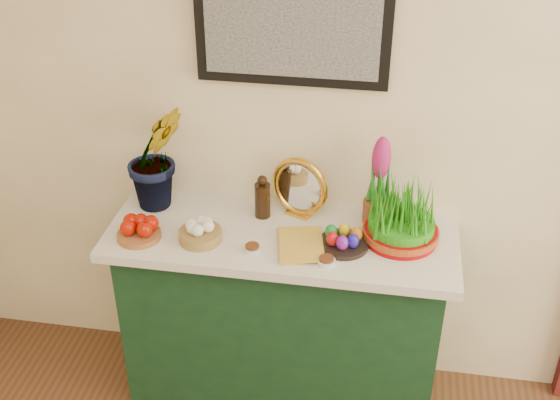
% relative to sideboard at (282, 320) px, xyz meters
% --- Properties ---
extents(sideboard, '(1.30, 0.45, 0.85)m').
position_rel_sideboard_xyz_m(sideboard, '(0.00, 0.00, 0.00)').
color(sideboard, '#153B1D').
rests_on(sideboard, ground).
extents(tablecloth, '(1.40, 0.55, 0.04)m').
position_rel_sideboard_xyz_m(tablecloth, '(0.00, 0.00, 0.45)').
color(tablecloth, silver).
rests_on(tablecloth, sideboard).
extents(hyacinth_green, '(0.39, 0.38, 0.60)m').
position_rel_sideboard_xyz_m(hyacinth_green, '(-0.54, 0.12, 0.76)').
color(hyacinth_green, '#21751E').
rests_on(hyacinth_green, tablecloth).
extents(apple_bowl, '(0.20, 0.20, 0.09)m').
position_rel_sideboard_xyz_m(apple_bowl, '(-0.55, -0.14, 0.50)').
color(apple_bowl, '#95552C').
rests_on(apple_bowl, tablecloth).
extents(garlic_basket, '(0.18, 0.18, 0.09)m').
position_rel_sideboard_xyz_m(garlic_basket, '(-0.31, -0.11, 0.50)').
color(garlic_basket, '#A47E42').
rests_on(garlic_basket, tablecloth).
extents(vinegar_cruet, '(0.07, 0.07, 0.19)m').
position_rel_sideboard_xyz_m(vinegar_cruet, '(-0.10, 0.10, 0.55)').
color(vinegar_cruet, black).
rests_on(vinegar_cruet, tablecloth).
extents(mirror, '(0.26, 0.15, 0.26)m').
position_rel_sideboard_xyz_m(mirror, '(0.05, 0.15, 0.59)').
color(mirror, gold).
rests_on(mirror, tablecloth).
extents(book, '(0.20, 0.25, 0.03)m').
position_rel_sideboard_xyz_m(book, '(0.00, -0.11, 0.48)').
color(book, gold).
rests_on(book, tablecloth).
extents(spice_dish_left, '(0.07, 0.07, 0.03)m').
position_rel_sideboard_xyz_m(spice_dish_left, '(-0.09, -0.15, 0.48)').
color(spice_dish_left, silver).
rests_on(spice_dish_left, tablecloth).
extents(spice_dish_right, '(0.07, 0.07, 0.03)m').
position_rel_sideboard_xyz_m(spice_dish_right, '(0.20, -0.18, 0.48)').
color(spice_dish_right, silver).
rests_on(spice_dish_right, tablecloth).
extents(egg_plate, '(0.20, 0.20, 0.08)m').
position_rel_sideboard_xyz_m(egg_plate, '(0.25, -0.06, 0.50)').
color(egg_plate, black).
rests_on(egg_plate, tablecloth).
extents(hyacinth_pink, '(0.12, 0.12, 0.38)m').
position_rel_sideboard_xyz_m(hyacinth_pink, '(0.37, 0.14, 0.64)').
color(hyacinth_pink, brown).
rests_on(hyacinth_pink, tablecloth).
extents(wheatgrass_sabzeh, '(0.30, 0.30, 0.24)m').
position_rel_sideboard_xyz_m(wheatgrass_sabzeh, '(0.47, 0.02, 0.57)').
color(wheatgrass_sabzeh, '#980607').
rests_on(wheatgrass_sabzeh, tablecloth).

